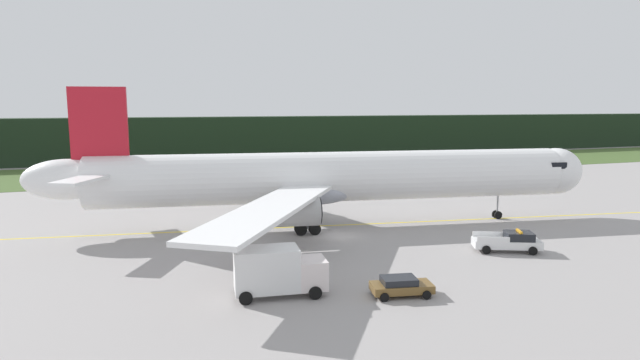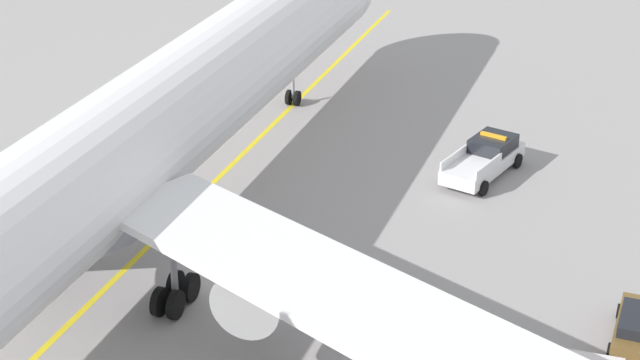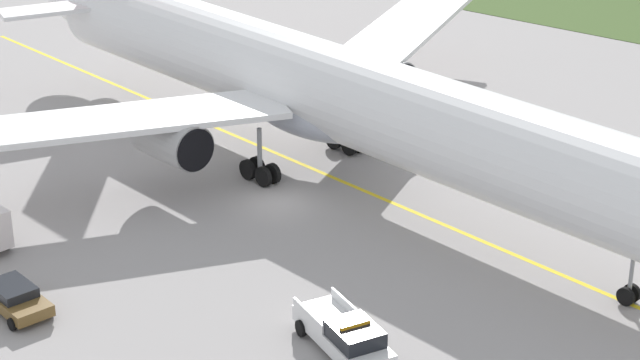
# 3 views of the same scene
# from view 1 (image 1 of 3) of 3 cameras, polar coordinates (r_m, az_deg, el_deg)

# --- Properties ---
(ground) EXTENTS (320.00, 320.00, 0.00)m
(ground) POSITION_cam_1_polar(r_m,az_deg,el_deg) (51.98, 2.00, -6.13)
(ground) COLOR #989392
(grass_verge) EXTENTS (320.00, 30.47, 0.04)m
(grass_verge) POSITION_cam_1_polar(r_m,az_deg,el_deg) (104.98, -9.06, 1.08)
(grass_verge) COLOR #405829
(grass_verge) RESTS_ON ground
(distant_tree_line) EXTENTS (288.00, 7.38, 10.04)m
(distant_tree_line) POSITION_cam_1_polar(r_m,az_deg,el_deg) (126.17, -10.90, 4.50)
(distant_tree_line) COLOR black
(distant_tree_line) RESTS_ON ground
(taxiway_centerline_main) EXTENTS (79.03, 12.51, 0.01)m
(taxiway_centerline_main) POSITION_cam_1_polar(r_m,az_deg,el_deg) (56.44, 1.59, -4.97)
(taxiway_centerline_main) COLOR yellow
(taxiway_centerline_main) RESTS_ON ground
(airliner) EXTENTS (59.73, 48.23, 14.60)m
(airliner) POSITION_cam_1_polar(r_m,az_deg,el_deg) (55.37, 1.03, 0.24)
(airliner) COLOR white
(airliner) RESTS_ON ground
(ops_pickup_truck) EXTENTS (6.10, 4.20, 1.94)m
(ops_pickup_truck) POSITION_cam_1_polar(r_m,az_deg,el_deg) (49.34, 19.97, -6.33)
(ops_pickup_truck) COLOR silver
(ops_pickup_truck) RESTS_ON ground
(catering_truck) EXTENTS (6.45, 3.30, 3.53)m
(catering_truck) POSITION_cam_1_polar(r_m,az_deg,el_deg) (35.90, -4.70, -9.83)
(catering_truck) COLOR silver
(catering_truck) RESTS_ON ground
(staff_car) EXTENTS (4.41, 2.68, 1.30)m
(staff_car) POSITION_cam_1_polar(r_m,az_deg,el_deg) (36.58, 8.82, -11.33)
(staff_car) COLOR brown
(staff_car) RESTS_ON ground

